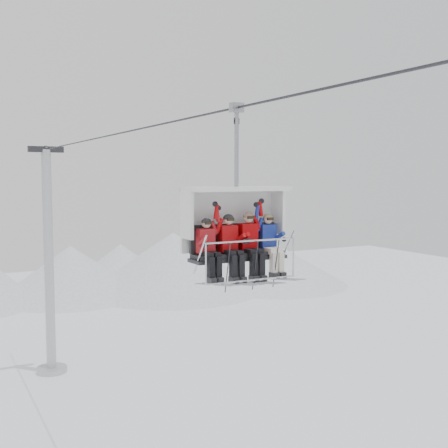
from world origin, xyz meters
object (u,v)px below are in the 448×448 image
skier_far_right (270,242)px  skier_center_right (250,242)px  lift_tower_right (49,277)px  chairlift_carrier (234,222)px  skier_center_left (230,244)px  skier_far_left (208,247)px

skier_far_right → skier_center_right: bearing=179.2°
lift_tower_right → chairlift_carrier: size_ratio=3.38×
skier_far_right → lift_tower_right: bearing=92.0°
skier_center_left → skier_center_right: (0.53, 0.00, 0.01)m
skier_center_left → skier_far_right: 1.06m
skier_far_left → lift_tower_right: bearing=87.9°
lift_tower_right → skier_far_right: bearing=-88.0°
skier_far_left → skier_far_right: (1.62, 0.01, 0.02)m
skier_center_left → skier_center_right: size_ratio=1.00×
chairlift_carrier → skier_center_left: chairlift_carrier is taller
chairlift_carrier → skier_far_right: chairlift_carrier is taller
lift_tower_right → skier_far_right: 23.23m
chairlift_carrier → skier_far_left: bearing=-159.0°
lift_tower_right → skier_far_left: lift_tower_right is taller
skier_far_left → skier_center_left: 0.56m
lift_tower_right → skier_center_left: (-0.26, -22.79, 4.43)m
skier_far_left → skier_far_right: 1.62m
skier_center_left → chairlift_carrier: bearing=49.4°
lift_tower_right → chairlift_carrier: bearing=-90.0°
skier_far_left → skier_center_left: size_ratio=1.00×
skier_center_right → skier_far_right: size_ratio=1.00×
chairlift_carrier → skier_center_right: 0.62m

